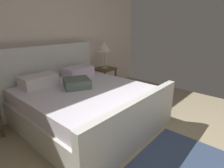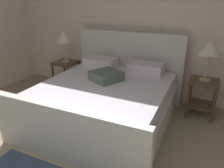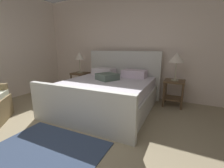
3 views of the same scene
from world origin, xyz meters
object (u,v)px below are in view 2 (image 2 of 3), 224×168
object	(u,v)px
bed	(107,99)
nightstand_left	(66,71)
nightstand_right	(203,92)
table_lamp_left	(63,38)
table_lamp_right	(210,48)

from	to	relation	value
bed	nightstand_left	world-z (taller)	bed
nightstand_right	table_lamp_left	world-z (taller)	table_lamp_left
nightstand_right	table_lamp_left	xyz separation A→B (m)	(-2.61, -0.06, 0.68)
bed	table_lamp_left	xyz separation A→B (m)	(-1.30, 0.73, 0.73)
bed	table_lamp_right	size ratio (longest dim) A/B	3.50
bed	table_lamp_left	size ratio (longest dim) A/B	3.58
table_lamp_right	nightstand_right	bearing A→B (deg)	-116.57
table_lamp_right	nightstand_left	world-z (taller)	table_lamp_right
bed	nightstand_left	bearing A→B (deg)	150.84
table_lamp_right	table_lamp_left	distance (m)	2.61
table_lamp_right	nightstand_left	bearing A→B (deg)	-178.69
table_lamp_right	nightstand_left	xyz separation A→B (m)	(-2.61, -0.06, -0.70)
nightstand_right	table_lamp_right	xyz separation A→B (m)	(0.00, 0.00, 0.70)
bed	nightstand_right	bearing A→B (deg)	31.06
table_lamp_left	nightstand_right	bearing A→B (deg)	1.31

